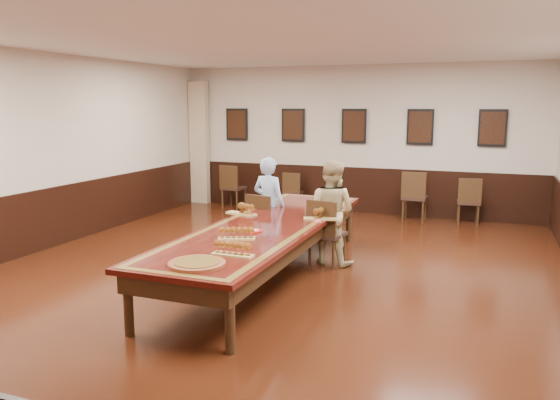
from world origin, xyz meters
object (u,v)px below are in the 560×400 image
at_px(spare_chair_b, 293,191).
at_px(spare_chair_d, 469,201).
at_px(spare_chair_a, 234,186).
at_px(chair_woman, 327,232).
at_px(spare_chair_c, 415,196).
at_px(conference_table, 267,234).
at_px(carved_platter, 197,264).
at_px(chair_man, 266,223).
at_px(person_man, 269,205).
at_px(person_woman, 331,212).

xyz_separation_m(spare_chair_b, spare_chair_d, (3.75, -0.11, 0.04)).
bearing_deg(spare_chair_a, spare_chair_b, -165.00).
bearing_deg(spare_chair_d, chair_woman, 57.75).
distance_m(spare_chair_c, conference_table, 4.74).
bearing_deg(carved_platter, spare_chair_d, 70.64).
relative_size(chair_man, carved_platter, 1.43).
bearing_deg(conference_table, person_man, 111.01).
bearing_deg(carved_platter, chair_woman, 79.94).
bearing_deg(carved_platter, person_man, 99.81).
relative_size(spare_chair_b, spare_chair_c, 0.84).
bearing_deg(spare_chair_c, spare_chair_b, -3.50).
height_order(person_man, carved_platter, person_man).
bearing_deg(conference_table, spare_chair_d, 62.12).
relative_size(spare_chair_a, person_man, 0.65).
bearing_deg(chair_man, spare_chair_c, -108.62).
xyz_separation_m(spare_chair_b, spare_chair_c, (2.71, -0.21, 0.08)).
height_order(spare_chair_b, spare_chair_c, spare_chair_c).
bearing_deg(spare_chair_c, chair_woman, 78.70).
distance_m(chair_man, spare_chair_a, 3.98).
xyz_separation_m(chair_man, spare_chair_b, (-0.81, 3.58, -0.05)).
height_order(chair_woman, person_woman, person_woman).
relative_size(chair_woman, spare_chair_a, 1.00).
distance_m(chair_woman, spare_chair_a, 4.90).
bearing_deg(person_man, conference_table, 121.84).
xyz_separation_m(spare_chair_c, person_man, (-1.88, -3.27, 0.26)).
relative_size(spare_chair_a, spare_chair_d, 1.06).
bearing_deg(chair_woman, spare_chair_b, -54.04).
bearing_deg(spare_chair_d, spare_chair_a, -4.75).
distance_m(spare_chair_b, spare_chair_c, 2.72).
bearing_deg(chair_man, person_woman, -178.79).
xyz_separation_m(spare_chair_c, person_woman, (-0.77, -3.56, 0.26)).
relative_size(spare_chair_d, person_man, 0.61).
height_order(chair_woman, spare_chair_c, spare_chair_c).
height_order(chair_woman, person_man, person_man).
bearing_deg(carved_platter, conference_table, 92.56).
xyz_separation_m(chair_woman, spare_chair_b, (-1.92, 3.87, -0.07)).
height_order(chair_woman, spare_chair_b, chair_woman).
height_order(spare_chair_a, conference_table, spare_chair_a).
bearing_deg(spare_chair_b, conference_table, 100.40).
distance_m(spare_chair_b, carved_platter, 6.95).
bearing_deg(carved_platter, spare_chair_a, 112.99).
bearing_deg(person_man, chair_man, 90.00).
height_order(chair_man, person_man, person_man).
height_order(spare_chair_c, person_man, person_man).
bearing_deg(person_woman, spare_chair_d, -106.84).
xyz_separation_m(person_man, conference_table, (0.48, -1.26, -0.16)).
relative_size(conference_table, carved_platter, 7.43).
bearing_deg(person_woman, spare_chair_a, -37.13).
distance_m(spare_chair_c, spare_chair_d, 1.05).
bearing_deg(spare_chair_b, chair_woman, 111.33).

